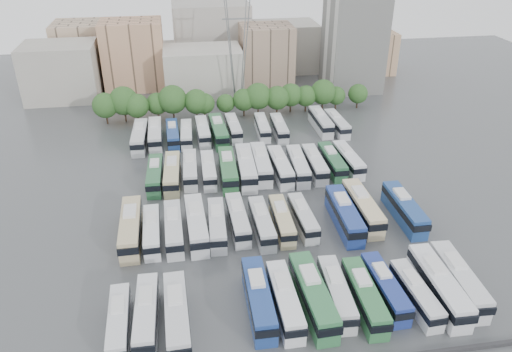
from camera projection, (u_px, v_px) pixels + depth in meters
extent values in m
plane|color=#424447|center=(265.00, 209.00, 82.84)|extent=(220.00, 220.00, 0.00)
cylinder|color=black|center=(107.00, 119.00, 114.62)|extent=(0.36, 0.36, 2.41)
sphere|color=#234C1E|center=(105.00, 105.00, 113.06)|extent=(5.78, 5.78, 5.78)
cylinder|color=black|center=(126.00, 116.00, 115.75)|extent=(0.36, 0.36, 2.74)
sphere|color=#234C1E|center=(124.00, 101.00, 113.97)|extent=(6.58, 6.58, 6.58)
cylinder|color=black|center=(138.00, 119.00, 114.96)|extent=(0.36, 0.36, 2.30)
sphere|color=#234C1E|center=(137.00, 106.00, 113.47)|extent=(5.51, 5.51, 5.51)
cylinder|color=black|center=(158.00, 115.00, 117.01)|extent=(0.36, 0.36, 2.12)
sphere|color=#234C1E|center=(157.00, 104.00, 115.63)|extent=(5.08, 5.08, 5.08)
cylinder|color=black|center=(174.00, 115.00, 116.48)|extent=(0.36, 0.36, 2.75)
sphere|color=#234C1E|center=(173.00, 99.00, 114.69)|extent=(6.60, 6.60, 6.60)
cylinder|color=black|center=(197.00, 115.00, 116.87)|extent=(0.36, 0.36, 2.41)
sphere|color=#234C1E|center=(196.00, 102.00, 115.31)|extent=(5.78, 5.78, 5.78)
cylinder|color=black|center=(205.00, 115.00, 117.45)|extent=(0.36, 0.36, 2.04)
sphere|color=#234C1E|center=(204.00, 103.00, 116.12)|extent=(4.90, 4.90, 4.90)
cylinder|color=black|center=(226.00, 113.00, 118.72)|extent=(0.36, 0.36, 1.81)
sphere|color=#234C1E|center=(226.00, 103.00, 117.55)|extent=(4.33, 4.33, 4.33)
cylinder|color=black|center=(244.00, 112.00, 118.98)|extent=(0.36, 0.36, 2.18)
sphere|color=#234C1E|center=(244.00, 100.00, 117.56)|extent=(5.24, 5.24, 5.24)
cylinder|color=black|center=(258.00, 110.00, 119.21)|extent=(0.36, 0.36, 2.60)
sphere|color=#234C1E|center=(258.00, 96.00, 117.52)|extent=(6.23, 6.23, 6.23)
cylinder|color=black|center=(277.00, 110.00, 119.39)|extent=(0.36, 0.36, 2.34)
sphere|color=#234C1E|center=(277.00, 98.00, 117.87)|extent=(5.62, 5.62, 5.62)
cylinder|color=black|center=(290.00, 107.00, 121.34)|extent=(0.36, 0.36, 2.31)
sphere|color=#234C1E|center=(291.00, 95.00, 119.84)|extent=(5.54, 5.54, 5.54)
cylinder|color=black|center=(305.00, 107.00, 121.64)|extent=(0.36, 0.36, 2.11)
sphere|color=#234C1E|center=(306.00, 96.00, 120.26)|extent=(5.08, 5.08, 5.08)
cylinder|color=black|center=(322.00, 105.00, 122.19)|extent=(0.36, 0.36, 2.52)
sphere|color=#234C1E|center=(323.00, 92.00, 120.56)|extent=(6.04, 6.04, 6.04)
cylinder|color=black|center=(335.00, 105.00, 123.04)|extent=(0.36, 0.36, 1.88)
sphere|color=#234C1E|center=(336.00, 96.00, 121.82)|extent=(4.50, 4.50, 4.50)
cylinder|color=black|center=(357.00, 104.00, 123.70)|extent=(0.36, 0.36, 2.00)
sphere|color=#234C1E|center=(358.00, 94.00, 122.40)|extent=(4.80, 4.80, 4.80)
cube|color=#9E998E|center=(61.00, 72.00, 127.44)|extent=(18.00, 14.00, 14.00)
cube|color=tan|center=(134.00, 55.00, 134.18)|extent=(16.00, 12.00, 18.00)
cube|color=#ADA89E|center=(203.00, 71.00, 131.17)|extent=(20.00, 14.00, 12.00)
cube|color=gray|center=(266.00, 55.00, 137.91)|extent=(14.00, 12.00, 16.00)
cube|color=gray|center=(212.00, 38.00, 147.16)|extent=(22.00, 16.00, 20.00)
cube|color=tan|center=(86.00, 51.00, 141.39)|extent=(16.00, 14.00, 16.00)
cube|color=#A39E93|center=(286.00, 47.00, 149.91)|extent=(18.00, 14.00, 14.00)
cube|color=tan|center=(368.00, 52.00, 148.51)|extent=(14.00, 12.00, 12.00)
cube|color=gray|center=(172.00, 62.00, 142.69)|extent=(12.00, 10.00, 10.00)
cube|color=silver|center=(354.00, 40.00, 131.63)|extent=(14.00, 14.00, 26.00)
cylinder|color=slate|center=(230.00, 39.00, 116.34)|extent=(2.90, 2.91, 33.83)
cylinder|color=slate|center=(228.00, 35.00, 119.81)|extent=(2.90, 2.91, 33.83)
cylinder|color=slate|center=(247.00, 38.00, 116.89)|extent=(2.90, 2.91, 33.83)
cylinder|color=slate|center=(244.00, 34.00, 120.36)|extent=(2.90, 2.91, 33.83)
cube|color=slate|center=(237.00, 19.00, 116.40)|extent=(7.00, 0.30, 0.30)
cube|color=silver|center=(119.00, 324.00, 58.17)|extent=(2.57, 10.70, 3.01)
cube|color=black|center=(118.00, 321.00, 57.78)|extent=(2.68, 10.86, 0.89)
cube|color=silver|center=(118.00, 305.00, 58.50)|extent=(1.59, 2.88, 0.39)
cube|color=silver|center=(147.00, 315.00, 59.14)|extent=(2.66, 11.60, 3.27)
cube|color=black|center=(146.00, 312.00, 58.71)|extent=(2.78, 11.77, 0.96)
cube|color=silver|center=(146.00, 295.00, 59.51)|extent=(1.69, 3.11, 0.42)
cube|color=silver|center=(177.00, 316.00, 58.84)|extent=(2.99, 12.40, 3.49)
cube|color=black|center=(177.00, 313.00, 58.39)|extent=(3.12, 12.58, 1.03)
cube|color=silver|center=(175.00, 295.00, 59.23)|extent=(1.85, 3.34, 0.45)
cube|color=navy|center=(259.00, 299.00, 61.37)|extent=(2.80, 12.54, 3.55)
cube|color=black|center=(259.00, 296.00, 60.90)|extent=(2.92, 12.73, 1.04)
cube|color=silver|center=(257.00, 278.00, 61.77)|extent=(1.81, 3.36, 0.46)
cube|color=white|center=(285.00, 301.00, 61.22)|extent=(2.60, 11.87, 3.36)
cube|color=black|center=(285.00, 298.00, 60.78)|extent=(2.72, 12.05, 0.99)
cube|color=silver|center=(283.00, 281.00, 61.59)|extent=(1.70, 3.17, 0.43)
cube|color=#317243|center=(313.00, 296.00, 61.69)|extent=(3.24, 13.33, 3.75)
cube|color=black|center=(313.00, 293.00, 61.20)|extent=(3.38, 13.53, 1.10)
cube|color=silver|center=(310.00, 274.00, 62.10)|extent=(1.99, 3.59, 0.49)
cube|color=silver|center=(336.00, 293.00, 62.52)|extent=(2.97, 11.47, 3.22)
cube|color=black|center=(337.00, 290.00, 62.11)|extent=(3.09, 11.65, 0.95)
cube|color=silver|center=(334.00, 275.00, 62.89)|extent=(1.76, 3.11, 0.42)
cube|color=#307040|center=(364.00, 297.00, 61.86)|extent=(2.76, 11.86, 3.34)
cube|color=black|center=(365.00, 294.00, 61.43)|extent=(2.88, 12.04, 0.98)
cube|color=silver|center=(362.00, 277.00, 62.24)|extent=(1.74, 3.18, 0.43)
cube|color=navy|center=(385.00, 288.00, 63.39)|extent=(2.65, 11.22, 3.16)
cube|color=black|center=(386.00, 285.00, 62.98)|extent=(2.76, 11.39, 0.93)
cube|color=silver|center=(382.00, 270.00, 63.74)|extent=(1.65, 3.01, 0.41)
cube|color=silver|center=(416.00, 295.00, 62.47)|extent=(2.73, 10.76, 3.02)
cube|color=black|center=(417.00, 292.00, 62.08)|extent=(2.84, 10.92, 0.89)
cube|color=silver|center=(413.00, 277.00, 62.81)|extent=(1.63, 2.91, 0.39)
cube|color=white|center=(438.00, 286.00, 63.30)|extent=(3.01, 13.20, 3.73)
cube|color=black|center=(440.00, 283.00, 62.82)|extent=(3.15, 13.40, 1.10)
cube|color=silver|center=(435.00, 265.00, 63.72)|extent=(1.92, 3.54, 0.48)
cube|color=silver|center=(458.00, 281.00, 64.41)|extent=(3.29, 12.65, 3.55)
cube|color=black|center=(460.00, 277.00, 63.95)|extent=(3.43, 12.85, 1.04)
cube|color=silver|center=(456.00, 261.00, 64.82)|extent=(1.94, 3.43, 0.46)
cube|color=#C4B287|center=(131.00, 229.00, 74.59)|extent=(2.93, 13.13, 3.71)
cube|color=black|center=(130.00, 225.00, 74.11)|extent=(3.07, 13.33, 1.09)
cube|color=silver|center=(130.00, 211.00, 75.00)|extent=(1.90, 3.51, 0.48)
cube|color=white|center=(152.00, 232.00, 74.37)|extent=(2.59, 10.94, 3.09)
cube|color=black|center=(152.00, 229.00, 73.97)|extent=(2.70, 11.11, 0.91)
cube|color=silver|center=(151.00, 217.00, 74.71)|extent=(1.62, 2.94, 0.40)
cube|color=silver|center=(174.00, 229.00, 74.87)|extent=(2.74, 11.72, 3.31)
cube|color=black|center=(174.00, 226.00, 74.44)|extent=(2.86, 11.90, 0.97)
cube|color=silver|center=(172.00, 213.00, 75.24)|extent=(1.72, 3.15, 0.43)
cube|color=silver|center=(196.00, 225.00, 75.59)|extent=(3.10, 12.75, 3.59)
cube|color=black|center=(196.00, 222.00, 75.12)|extent=(3.23, 12.94, 1.06)
cube|color=silver|center=(195.00, 208.00, 75.98)|extent=(1.90, 3.43, 0.46)
cube|color=silver|center=(217.00, 225.00, 75.85)|extent=(2.88, 11.35, 3.19)
cube|color=black|center=(217.00, 222.00, 75.44)|extent=(3.00, 11.52, 0.94)
cube|color=silver|center=(216.00, 210.00, 76.22)|extent=(1.72, 3.07, 0.41)
cube|color=silver|center=(238.00, 220.00, 77.13)|extent=(2.67, 11.42, 3.22)
cube|color=black|center=(238.00, 217.00, 76.71)|extent=(2.79, 11.60, 0.95)
cube|color=silver|center=(236.00, 205.00, 77.48)|extent=(1.68, 3.07, 0.42)
cube|color=silver|center=(262.00, 224.00, 76.22)|extent=(2.60, 11.30, 3.19)
cube|color=black|center=(262.00, 221.00, 75.80)|extent=(2.71, 11.47, 0.94)
cube|color=silver|center=(260.00, 209.00, 76.57)|extent=(1.65, 3.03, 0.41)
cube|color=#C9BA8A|center=(282.00, 221.00, 77.00)|extent=(2.48, 10.98, 3.10)
cube|color=black|center=(282.00, 218.00, 76.60)|extent=(2.59, 11.15, 0.91)
cube|color=silver|center=(280.00, 207.00, 77.35)|extent=(1.59, 2.94, 0.40)
cube|color=silver|center=(303.00, 218.00, 77.75)|extent=(2.65, 10.74, 3.02)
cube|color=black|center=(303.00, 215.00, 77.36)|extent=(2.76, 10.91, 0.89)
cube|color=silver|center=(301.00, 204.00, 78.08)|extent=(1.61, 2.90, 0.39)
cube|color=navy|center=(344.00, 215.00, 77.80)|extent=(3.10, 13.11, 3.70)
cube|color=black|center=(345.00, 212.00, 77.32)|extent=(3.23, 13.31, 1.09)
cube|color=silver|center=(342.00, 199.00, 78.22)|extent=(1.94, 3.52, 0.48)
cube|color=beige|center=(362.00, 208.00, 79.67)|extent=(2.80, 13.05, 3.69)
cube|color=black|center=(363.00, 205.00, 79.19)|extent=(2.93, 13.24, 1.09)
cube|color=silver|center=(360.00, 192.00, 80.08)|extent=(1.85, 3.48, 0.48)
cube|color=navy|center=(404.00, 210.00, 79.40)|extent=(2.77, 12.60, 3.56)
cube|color=black|center=(405.00, 207.00, 78.94)|extent=(2.90, 12.79, 1.05)
cube|color=silver|center=(402.00, 194.00, 79.81)|extent=(1.81, 3.37, 0.46)
cube|color=#2B643B|center=(155.00, 176.00, 89.65)|extent=(2.82, 11.65, 3.28)
cube|color=black|center=(155.00, 173.00, 89.22)|extent=(2.94, 11.83, 0.96)
cube|color=silver|center=(154.00, 163.00, 90.02)|extent=(1.74, 3.14, 0.42)
cube|color=#C6BC88|center=(172.00, 174.00, 89.93)|extent=(3.13, 12.38, 3.48)
cube|color=black|center=(172.00, 171.00, 89.47)|extent=(3.26, 12.57, 1.02)
cube|color=silver|center=(172.00, 161.00, 90.32)|extent=(1.88, 3.35, 0.45)
cube|color=silver|center=(190.00, 170.00, 91.64)|extent=(2.76, 11.40, 3.21)
cube|color=black|center=(190.00, 167.00, 91.22)|extent=(2.88, 11.57, 0.94)
cube|color=silver|center=(190.00, 158.00, 92.01)|extent=(1.70, 3.07, 0.42)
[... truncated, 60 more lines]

